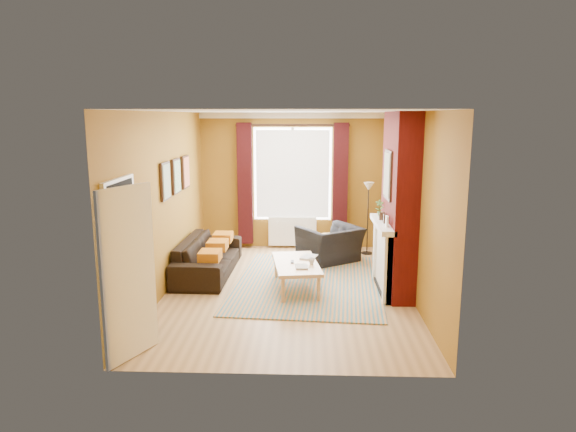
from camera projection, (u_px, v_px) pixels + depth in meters
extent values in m
plane|color=#997345|center=(287.00, 289.00, 8.22)|extent=(5.50, 5.50, 0.00)
cube|color=#91651B|center=(293.00, 181.00, 10.65)|extent=(3.80, 0.02, 2.80)
cube|color=#91651B|center=(277.00, 248.00, 5.25)|extent=(3.80, 0.02, 2.80)
cube|color=#91651B|center=(411.00, 204.00, 7.88)|extent=(0.02, 5.50, 2.80)
cube|color=#91651B|center=(166.00, 203.00, 8.02)|extent=(0.02, 5.50, 2.80)
cube|color=white|center=(287.00, 111.00, 7.68)|extent=(3.80, 5.50, 0.01)
cube|color=#4E0D0B|center=(399.00, 204.00, 7.88)|extent=(0.35, 1.40, 2.80)
cube|color=white|center=(385.00, 257.00, 8.06)|extent=(0.12, 1.30, 1.10)
cube|color=white|center=(383.00, 224.00, 7.96)|extent=(0.22, 1.40, 0.08)
cube|color=white|center=(389.00, 270.00, 7.49)|extent=(0.16, 0.14, 1.04)
cube|color=white|center=(378.00, 250.00, 8.63)|extent=(0.16, 0.14, 1.04)
cube|color=black|center=(386.00, 263.00, 8.07)|extent=(0.06, 0.80, 0.90)
cube|color=black|center=(384.00, 289.00, 8.16)|extent=(0.20, 1.00, 0.06)
cube|color=white|center=(387.00, 221.00, 7.59)|extent=(0.03, 0.12, 0.16)
cube|color=#301D12|center=(384.00, 219.00, 7.84)|extent=(0.03, 0.10, 0.14)
cylinder|color=#301D12|center=(382.00, 216.00, 8.08)|extent=(0.10, 0.10, 0.12)
cube|color=#301D12|center=(388.00, 175.00, 7.80)|extent=(0.03, 0.60, 0.75)
cube|color=#B1873C|center=(387.00, 175.00, 7.81)|extent=(0.01, 0.52, 0.66)
cube|color=white|center=(293.00, 115.00, 10.35)|extent=(3.80, 0.08, 0.12)
cube|color=white|center=(293.00, 174.00, 10.59)|extent=(1.60, 0.04, 1.90)
cube|color=silver|center=(293.00, 174.00, 10.55)|extent=(1.50, 0.02, 1.80)
cube|color=white|center=(293.00, 174.00, 10.57)|extent=(0.06, 0.04, 1.90)
cube|color=#350C0F|center=(245.00, 184.00, 10.57)|extent=(0.30, 0.16, 2.50)
cube|color=#350C0F|center=(340.00, 184.00, 10.50)|extent=(0.30, 0.16, 2.50)
cylinder|color=#301D12|center=(293.00, 125.00, 10.31)|extent=(2.30, 0.05, 0.05)
cube|color=white|center=(292.00, 231.00, 10.75)|extent=(1.00, 0.10, 0.60)
cube|color=white|center=(271.00, 232.00, 10.71)|extent=(0.04, 0.03, 0.56)
cube|color=white|center=(276.00, 232.00, 10.70)|extent=(0.04, 0.03, 0.56)
cube|color=white|center=(281.00, 232.00, 10.70)|extent=(0.04, 0.03, 0.56)
cube|color=white|center=(287.00, 232.00, 10.70)|extent=(0.04, 0.03, 0.56)
cube|color=white|center=(292.00, 232.00, 10.69)|extent=(0.04, 0.03, 0.56)
cube|color=white|center=(297.00, 232.00, 10.69)|extent=(0.04, 0.03, 0.56)
cube|color=white|center=(302.00, 232.00, 10.68)|extent=(0.04, 0.03, 0.56)
cube|color=white|center=(308.00, 232.00, 10.68)|extent=(0.04, 0.03, 0.56)
cube|color=white|center=(313.00, 232.00, 10.68)|extent=(0.04, 0.03, 0.56)
cube|color=#301D12|center=(165.00, 181.00, 7.85)|extent=(0.04, 0.44, 0.58)
cube|color=#EE9838|center=(167.00, 181.00, 7.85)|extent=(0.01, 0.38, 0.52)
cube|color=#301D12|center=(176.00, 176.00, 8.49)|extent=(0.04, 0.44, 0.58)
cube|color=green|center=(178.00, 176.00, 8.49)|extent=(0.01, 0.38, 0.52)
cube|color=#301D12|center=(185.00, 172.00, 9.13)|extent=(0.04, 0.44, 0.58)
cube|color=#D73540|center=(187.00, 172.00, 9.13)|extent=(0.01, 0.38, 0.52)
cube|color=white|center=(123.00, 264.00, 6.09)|extent=(0.05, 0.94, 2.06)
cube|color=black|center=(125.00, 264.00, 6.09)|extent=(0.02, 0.80, 1.98)
cube|color=white|center=(129.00, 274.00, 5.73)|extent=(0.37, 0.74, 1.98)
imported|color=#477D37|center=(380.00, 208.00, 8.36)|extent=(0.14, 0.10, 0.27)
cube|color=#A6580D|center=(210.00, 256.00, 8.35)|extent=(0.34, 0.40, 0.16)
cube|color=#A6580D|center=(217.00, 245.00, 9.03)|extent=(0.34, 0.40, 0.16)
cube|color=#A6580D|center=(223.00, 237.00, 9.62)|extent=(0.34, 0.40, 0.16)
cube|color=teal|center=(308.00, 282.00, 8.54)|extent=(2.62, 3.46, 0.02)
imported|color=black|center=(208.00, 256.00, 8.98)|extent=(0.90, 2.19, 0.63)
imported|color=black|center=(330.00, 244.00, 9.70)|extent=(1.38, 1.34, 0.68)
cube|color=#D7AE7C|center=(296.00, 264.00, 8.15)|extent=(0.86, 1.42, 0.06)
cylinder|color=#D7AE7C|center=(283.00, 291.00, 7.58)|extent=(0.06, 0.06, 0.39)
cylinder|color=#D7AE7C|center=(319.00, 289.00, 7.63)|extent=(0.06, 0.06, 0.39)
cylinder|color=#D7AE7C|center=(276.00, 267.00, 8.75)|extent=(0.06, 0.06, 0.39)
cylinder|color=#D7AE7C|center=(307.00, 266.00, 8.81)|extent=(0.06, 0.06, 0.39)
cylinder|color=olive|center=(328.00, 244.00, 10.24)|extent=(0.42, 0.42, 0.41)
cylinder|color=black|center=(367.00, 253.00, 10.34)|extent=(0.27, 0.27, 0.03)
cylinder|color=black|center=(368.00, 220.00, 10.21)|extent=(0.03, 0.03, 1.33)
cone|color=beige|center=(369.00, 186.00, 10.08)|extent=(0.27, 0.27, 0.16)
imported|color=#999999|center=(295.00, 267.00, 7.86)|extent=(0.21, 0.27, 0.02)
imported|color=#999999|center=(302.00, 256.00, 8.44)|extent=(0.31, 0.37, 0.02)
imported|color=#999999|center=(312.00, 261.00, 8.04)|extent=(0.13, 0.13, 0.09)
cube|color=#252527|center=(292.00, 262.00, 8.14)|extent=(0.05, 0.15, 0.02)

